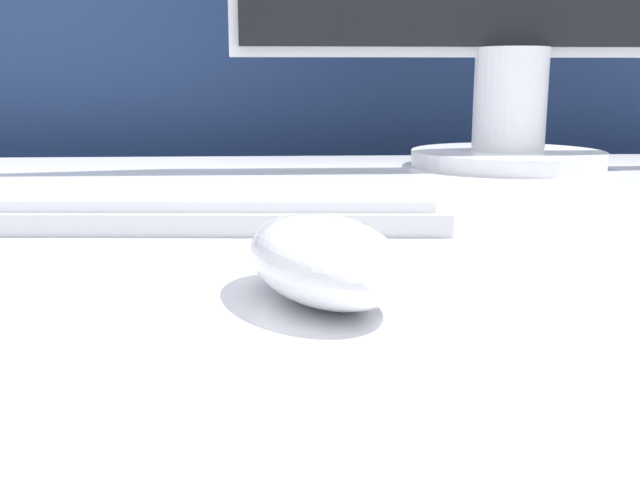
{
  "coord_description": "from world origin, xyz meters",
  "views": [
    {
      "loc": [
        -0.08,
        -0.6,
        0.82
      ],
      "look_at": [
        -0.06,
        -0.2,
        0.73
      ],
      "focal_mm": 42.0,
      "sensor_mm": 36.0,
      "label": 1
    }
  ],
  "objects": [
    {
      "name": "computer_mouse_near",
      "position": [
        -0.06,
        -0.24,
        0.73
      ],
      "size": [
        0.1,
        0.13,
        0.04
      ],
      "rotation": [
        0.0,
        0.0,
        0.36
      ],
      "color": "white",
      "rests_on": "desk"
    },
    {
      "name": "partition_panel",
      "position": [
        0.0,
        0.61,
        0.57
      ],
      "size": [
        5.0,
        0.03,
        1.13
      ],
      "color": "navy",
      "rests_on": "ground_plane"
    },
    {
      "name": "keyboard",
      "position": [
        -0.14,
        -0.01,
        0.72
      ],
      "size": [
        0.39,
        0.17,
        0.02
      ],
      "rotation": [
        0.0,
        0.0,
        -0.06
      ],
      "color": "silver",
      "rests_on": "desk"
    }
  ]
}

